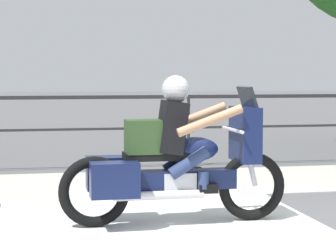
% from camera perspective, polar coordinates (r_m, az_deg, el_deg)
% --- Properties ---
extents(ground_plane, '(120.00, 120.00, 0.00)m').
position_cam_1_polar(ground_plane, '(6.52, 11.74, -9.39)').
color(ground_plane, '#565659').
extents(sidewalk_band, '(44.00, 2.40, 0.01)m').
position_cam_1_polar(sidewalk_band, '(9.68, 3.82, -4.78)').
color(sidewalk_band, '#B7B2A8').
rests_on(sidewalk_band, ground).
extents(crosswalk_band, '(3.34, 6.00, 0.01)m').
position_cam_1_polar(crosswalk_band, '(5.96, 0.99, -10.58)').
color(crosswalk_band, silver).
rests_on(crosswalk_band, ground).
extents(fence_railing, '(36.00, 0.05, 1.23)m').
position_cam_1_polar(fence_railing, '(11.04, 1.80, 1.36)').
color(fence_railing, '#232326').
rests_on(fence_railing, ground).
extents(motorcycle, '(2.41, 0.76, 1.55)m').
position_cam_1_polar(motorcycle, '(6.80, 0.47, -2.86)').
color(motorcycle, black).
rests_on(motorcycle, ground).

